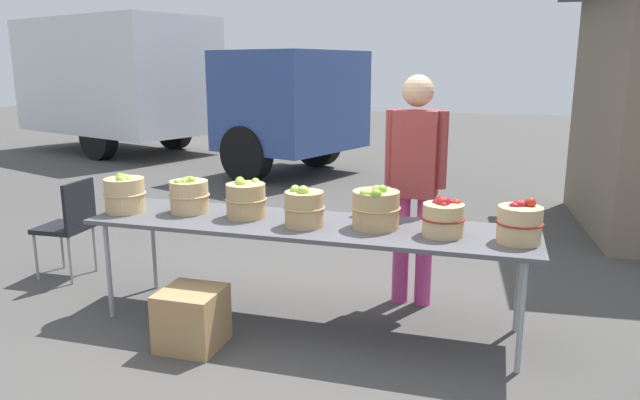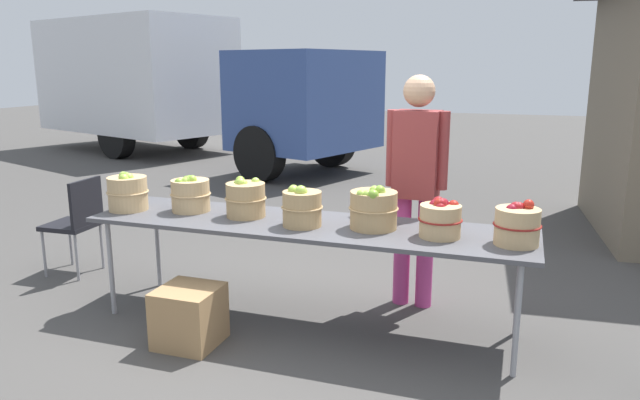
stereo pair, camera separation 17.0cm
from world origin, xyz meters
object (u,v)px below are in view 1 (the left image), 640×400
object	(u,v)px
apple_basket_red_0	(443,217)
apple_basket_red_1	(519,223)
apple_basket_green_2	(246,199)
apple_basket_green_4	(376,208)
apple_basket_green_0	(125,194)
apple_basket_green_3	(304,207)
market_table	(308,228)
folding_chair	(70,221)
apple_basket_green_1	(189,195)
box_truck	(151,82)
vendor_adult	(415,173)
produce_crate	(192,318)

from	to	relation	value
apple_basket_red_0	apple_basket_red_1	size ratio (longest dim) A/B	0.98
apple_basket_green_2	apple_basket_red_0	xyz separation A→B (m)	(1.40, -0.07, -0.01)
apple_basket_green_2	apple_basket_green_4	distance (m)	0.95
apple_basket_green_0	apple_basket_green_3	xyz separation A→B (m)	(1.41, -0.01, -0.00)
apple_basket_green_0	market_table	bearing A→B (deg)	2.89
apple_basket_red_0	apple_basket_green_3	bearing A→B (deg)	-177.53
market_table	folding_chair	distance (m)	2.31
apple_basket_green_1	box_truck	xyz separation A→B (m)	(-4.54, 6.77, 0.61)
apple_basket_green_2	apple_basket_green_3	world-z (taller)	apple_basket_green_3
apple_basket_green_2	vendor_adult	world-z (taller)	vendor_adult
apple_basket_green_0	apple_basket_green_1	distance (m)	0.48
produce_crate	market_table	bearing A→B (deg)	41.06
market_table	folding_chair	size ratio (longest dim) A/B	3.60
apple_basket_green_4	folding_chair	xyz separation A→B (m)	(-2.75, 0.32, -0.38)
apple_basket_red_1	produce_crate	world-z (taller)	apple_basket_red_1
market_table	produce_crate	xyz separation A→B (m)	(-0.63, -0.55, -0.52)
market_table	apple_basket_red_0	bearing A→B (deg)	-2.25
apple_basket_red_1	box_truck	distance (m)	9.74
apple_basket_red_1	vendor_adult	bearing A→B (deg)	138.01
vendor_adult	apple_basket_green_2	bearing A→B (deg)	29.38
apple_basket_green_4	folding_chair	bearing A→B (deg)	173.28
box_truck	produce_crate	bearing A→B (deg)	-37.20
apple_basket_green_2	vendor_adult	xyz separation A→B (m)	(1.13, 0.57, 0.15)
apple_basket_green_0	produce_crate	size ratio (longest dim) A/B	0.79
market_table	apple_basket_red_1	size ratio (longest dim) A/B	10.75
produce_crate	apple_basket_green_1	bearing A→B (deg)	117.59
apple_basket_green_0	folding_chair	xyz separation A→B (m)	(-0.86, 0.41, -0.38)
apple_basket_green_0	apple_basket_green_2	distance (m)	0.94
apple_basket_red_0	produce_crate	distance (m)	1.77
apple_basket_green_0	apple_basket_green_4	distance (m)	1.88
folding_chair	apple_basket_red_1	bearing A→B (deg)	81.66
apple_basket_green_4	market_table	bearing A→B (deg)	-177.67
apple_basket_green_2	folding_chair	bearing A→B (deg)	170.27
apple_basket_green_0	apple_basket_green_3	size ratio (longest dim) A/B	1.07
apple_basket_green_2	folding_chair	world-z (taller)	apple_basket_green_2
apple_basket_red_0	box_truck	world-z (taller)	box_truck
market_table	produce_crate	distance (m)	0.98
apple_basket_green_2	box_truck	size ratio (longest dim) A/B	0.04
market_table	apple_basket_green_4	size ratio (longest dim) A/B	9.26
apple_basket_green_1	apple_basket_green_3	size ratio (longest dim) A/B	1.05
apple_basket_red_1	folding_chair	size ratio (longest dim) A/B	0.34
market_table	folding_chair	xyz separation A→B (m)	(-2.27, 0.34, -0.21)
apple_basket_green_0	produce_crate	xyz separation A→B (m)	(0.78, -0.48, -0.69)
apple_basket_green_1	vendor_adult	world-z (taller)	vendor_adult
apple_basket_green_3	apple_basket_red_1	distance (m)	1.39
apple_basket_green_3	folding_chair	size ratio (longest dim) A/B	0.34
apple_basket_green_1	apple_basket_red_0	distance (m)	1.87
apple_basket_red_1	apple_basket_green_1	bearing A→B (deg)	177.34
apple_basket_green_0	apple_basket_green_1	bearing A→B (deg)	14.60
apple_basket_green_4	box_truck	bearing A→B (deg)	131.22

